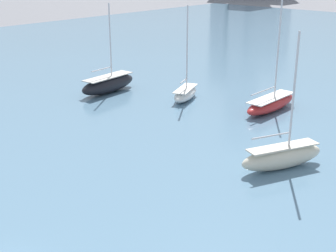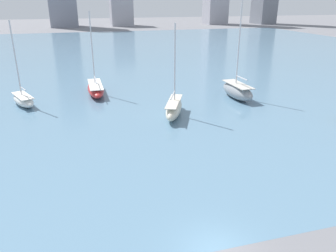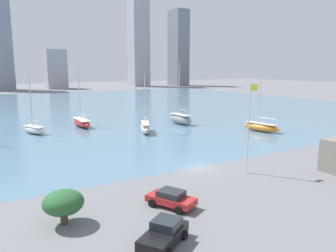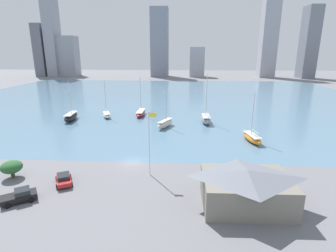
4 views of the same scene
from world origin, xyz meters
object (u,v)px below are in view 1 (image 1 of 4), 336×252
Objects in this scene: sailboat_red at (271,103)px; sailboat_white at (185,93)px; sailboat_black at (108,84)px; sailboat_cream at (282,156)px.

sailboat_white is at bearing -162.55° from sailboat_red.
sailboat_black is 0.99× the size of sailboat_white.
sailboat_cream is at bearing -56.23° from sailboat_red.
sailboat_white is at bearing 176.20° from sailboat_cream.
sailboat_cream is (8.67, -12.92, 0.18)m from sailboat_red.
sailboat_cream is 1.00× the size of sailboat_white.
sailboat_red is 1.08× the size of sailboat_cream.
sailboat_cream is 28.63m from sailboat_black.
sailboat_cream is at bearing -16.40° from sailboat_black.
sailboat_cream is at bearing -50.51° from sailboat_white.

